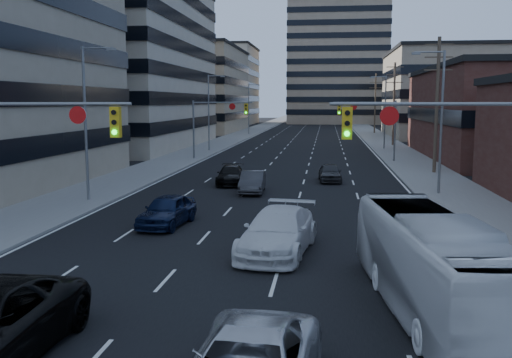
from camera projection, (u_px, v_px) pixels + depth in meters
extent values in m
cube|color=black|center=(313.00, 126.00, 140.57)|extent=(18.00, 300.00, 0.02)
cube|color=slate|center=(266.00, 125.00, 141.96)|extent=(5.00, 300.00, 0.15)
cube|color=slate|center=(360.00, 126.00, 139.16)|extent=(5.00, 300.00, 0.15)
cube|color=#ADA089|center=(90.00, 38.00, 73.13)|extent=(26.00, 34.00, 28.00)
cube|color=gray|center=(188.00, 91.00, 112.91)|extent=(20.00, 30.00, 16.00)
cube|color=gray|center=(457.00, 95.00, 95.28)|extent=(22.00, 28.00, 14.00)
cube|color=gray|center=(338.00, 16.00, 155.60)|extent=(26.00, 26.00, 58.00)
cube|color=#ADA089|center=(209.00, 86.00, 152.47)|extent=(24.00, 24.00, 20.00)
cube|color=gray|center=(448.00, 101.00, 135.86)|extent=(22.00, 22.00, 12.00)
cylinder|color=slate|center=(45.00, 104.00, 20.64)|extent=(6.50, 0.12, 0.12)
cube|color=gold|center=(116.00, 122.00, 20.40)|extent=(0.35, 0.28, 1.10)
cylinder|color=black|center=(114.00, 112.00, 20.20)|extent=(0.18, 0.06, 0.18)
cylinder|color=black|center=(114.00, 122.00, 20.24)|extent=(0.18, 0.06, 0.18)
cylinder|color=#0CE526|center=(114.00, 132.00, 20.29)|extent=(0.18, 0.06, 0.18)
cylinder|color=white|center=(78.00, 115.00, 20.51)|extent=(0.64, 0.06, 0.64)
cylinder|color=slate|center=(428.00, 104.00, 18.99)|extent=(6.50, 0.12, 0.12)
cube|color=gold|center=(347.00, 123.00, 19.40)|extent=(0.35, 0.28, 1.10)
cylinder|color=black|center=(347.00, 113.00, 19.20)|extent=(0.18, 0.06, 0.18)
cylinder|color=black|center=(347.00, 123.00, 19.24)|extent=(0.18, 0.06, 0.18)
cylinder|color=#0CE526|center=(347.00, 134.00, 19.29)|extent=(0.18, 0.06, 0.18)
cylinder|color=white|center=(389.00, 116.00, 19.17)|extent=(0.64, 0.06, 0.64)
cylinder|color=slate|center=(194.00, 130.00, 57.79)|extent=(0.18, 0.18, 6.00)
cylinder|color=slate|center=(222.00, 102.00, 57.05)|extent=(6.00, 0.12, 0.12)
cube|color=gold|center=(246.00, 109.00, 56.85)|extent=(0.35, 0.28, 1.10)
cylinder|color=black|center=(246.00, 106.00, 56.64)|extent=(0.18, 0.06, 0.18)
cylinder|color=black|center=(246.00, 109.00, 56.69)|extent=(0.18, 0.06, 0.18)
cylinder|color=#0CE526|center=(246.00, 113.00, 56.74)|extent=(0.18, 0.06, 0.18)
cylinder|color=white|center=(232.00, 107.00, 56.95)|extent=(0.64, 0.06, 0.64)
cylinder|color=slate|center=(395.00, 132.00, 55.36)|extent=(0.18, 0.18, 6.00)
cylinder|color=slate|center=(364.00, 103.00, 55.35)|extent=(6.00, 0.12, 0.12)
cube|color=gold|center=(339.00, 109.00, 55.73)|extent=(0.35, 0.28, 1.10)
cylinder|color=black|center=(339.00, 106.00, 55.52)|extent=(0.18, 0.06, 0.18)
cylinder|color=black|center=(339.00, 109.00, 55.57)|extent=(0.18, 0.06, 0.18)
cylinder|color=#0CE526|center=(339.00, 113.00, 55.62)|extent=(0.18, 0.06, 0.18)
cylinder|color=white|center=(354.00, 107.00, 55.49)|extent=(0.64, 0.06, 0.64)
cylinder|color=#4C3D2D|center=(437.00, 106.00, 45.90)|extent=(0.28, 0.28, 11.00)
cube|color=#4C3D2D|center=(439.00, 44.00, 45.24)|extent=(2.20, 0.10, 0.10)
cube|color=#4C3D2D|center=(439.00, 57.00, 45.38)|extent=(2.20, 0.10, 0.10)
cube|color=#4C3D2D|center=(438.00, 70.00, 45.51)|extent=(2.20, 0.10, 0.10)
cylinder|color=#4C3D2D|center=(394.00, 105.00, 75.40)|extent=(0.28, 0.28, 11.00)
cube|color=#4C3D2D|center=(395.00, 67.00, 74.75)|extent=(2.20, 0.10, 0.10)
cube|color=#4C3D2D|center=(395.00, 75.00, 74.88)|extent=(2.20, 0.10, 0.10)
cube|color=#4C3D2D|center=(395.00, 82.00, 75.01)|extent=(2.20, 0.10, 0.10)
cylinder|color=#4C3D2D|center=(375.00, 104.00, 104.91)|extent=(0.28, 0.28, 11.00)
cube|color=#4C3D2D|center=(376.00, 77.00, 104.25)|extent=(2.20, 0.10, 0.10)
cube|color=#4C3D2D|center=(376.00, 82.00, 104.38)|extent=(2.20, 0.10, 0.10)
cube|color=#4C3D2D|center=(376.00, 88.00, 104.52)|extent=(2.20, 0.10, 0.10)
cylinder|color=slate|center=(86.00, 126.00, 33.07)|extent=(0.16, 0.16, 9.00)
cylinder|color=slate|center=(98.00, 48.00, 32.37)|extent=(1.80, 0.10, 0.10)
cube|color=slate|center=(111.00, 49.00, 32.28)|extent=(0.50, 0.22, 0.14)
cylinder|color=slate|center=(209.00, 113.00, 67.49)|extent=(0.16, 0.16, 9.00)
cylinder|color=slate|center=(216.00, 76.00, 66.78)|extent=(1.80, 0.10, 0.10)
cube|color=slate|center=(223.00, 76.00, 66.70)|extent=(0.50, 0.22, 0.14)
cylinder|color=slate|center=(249.00, 109.00, 101.90)|extent=(0.16, 0.16, 9.00)
cylinder|color=slate|center=(254.00, 85.00, 101.20)|extent=(1.80, 0.10, 0.10)
cube|color=slate|center=(258.00, 85.00, 101.12)|extent=(0.50, 0.22, 0.14)
cylinder|color=slate|center=(441.00, 124.00, 35.43)|extent=(0.16, 0.16, 9.00)
cylinder|color=slate|center=(429.00, 52.00, 34.94)|extent=(1.80, 0.10, 0.10)
cube|color=slate|center=(416.00, 53.00, 35.05)|extent=(0.50, 0.22, 0.14)
cylinder|color=slate|center=(385.00, 113.00, 69.85)|extent=(0.16, 0.16, 9.00)
cylinder|color=slate|center=(379.00, 77.00, 69.36)|extent=(1.80, 0.10, 0.10)
cube|color=slate|center=(372.00, 77.00, 69.47)|extent=(0.50, 0.22, 0.14)
imported|color=silver|center=(278.00, 232.00, 22.16)|extent=(3.16, 6.20, 1.72)
imported|color=silver|center=(432.00, 264.00, 15.79)|extent=(3.61, 10.26, 2.80)
imported|color=black|center=(167.00, 211.00, 27.05)|extent=(2.23, 4.56, 1.50)
imported|color=#333335|center=(252.00, 182.00, 36.94)|extent=(1.66, 4.29, 1.39)
imported|color=black|center=(231.00, 175.00, 40.73)|extent=(2.29, 4.75, 1.33)
imported|color=#2E2E30|center=(330.00, 173.00, 42.12)|extent=(1.82, 4.06, 1.36)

